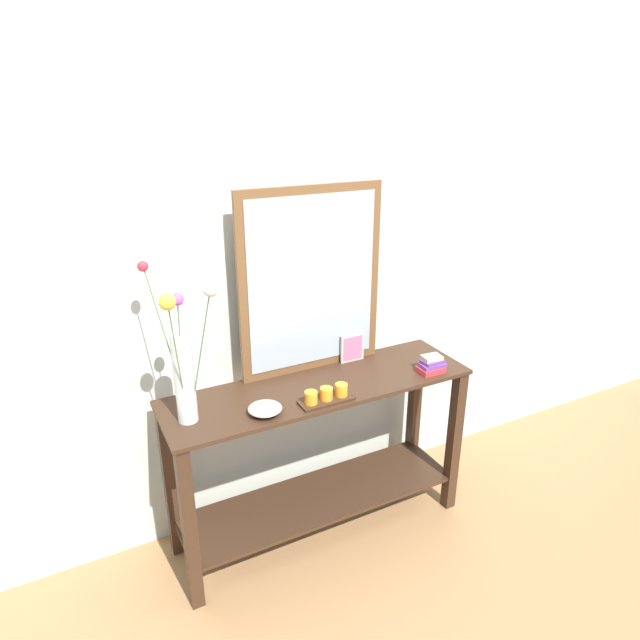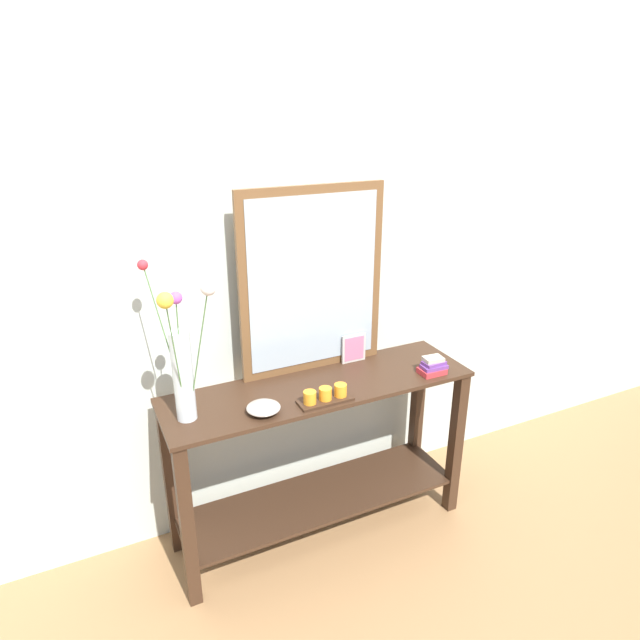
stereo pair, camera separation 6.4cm
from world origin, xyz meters
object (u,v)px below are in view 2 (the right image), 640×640
at_px(candle_tray, 325,396).
at_px(book_stack, 433,367).
at_px(decorative_bowl, 263,408).
at_px(picture_frame_small, 354,348).
at_px(console_table, 320,445).
at_px(mirror_leaning, 313,282).
at_px(tall_vase_left, 182,361).

relative_size(candle_tray, book_stack, 1.84).
bearing_deg(decorative_bowl, picture_frame_small, 24.77).
xyz_separation_m(decorative_bowl, book_stack, (0.86, -0.01, 0.01)).
xyz_separation_m(console_table, picture_frame_small, (0.26, 0.15, 0.40)).
bearing_deg(mirror_leaning, tall_vase_left, -162.21).
bearing_deg(console_table, tall_vase_left, -176.74).
distance_m(mirror_leaning, picture_frame_small, 0.42).
height_order(tall_vase_left, book_stack, tall_vase_left).
bearing_deg(picture_frame_small, mirror_leaning, 171.93).
xyz_separation_m(candle_tray, picture_frame_small, (0.30, 0.30, 0.05)).
relative_size(mirror_leaning, candle_tray, 3.61).
distance_m(console_table, mirror_leaning, 0.79).
bearing_deg(book_stack, mirror_leaning, 148.13).
distance_m(candle_tray, decorative_bowl, 0.28).
height_order(mirror_leaning, book_stack, mirror_leaning).
bearing_deg(book_stack, tall_vase_left, 175.48).
distance_m(tall_vase_left, decorative_bowl, 0.39).
bearing_deg(decorative_bowl, tall_vase_left, 164.69).
distance_m(console_table, picture_frame_small, 0.50).
bearing_deg(book_stack, decorative_bowl, 179.36).
relative_size(tall_vase_left, book_stack, 4.95).
bearing_deg(picture_frame_small, tall_vase_left, -168.12).
relative_size(mirror_leaning, decorative_bowl, 6.10).
bearing_deg(mirror_leaning, candle_tray, -106.00).
relative_size(console_table, mirror_leaning, 1.65).
relative_size(candle_tray, picture_frame_small, 1.66).
relative_size(candle_tray, decorative_bowl, 1.69).
relative_size(console_table, candle_tray, 5.97).
height_order(tall_vase_left, decorative_bowl, tall_vase_left).
distance_m(picture_frame_small, book_stack, 0.40).
bearing_deg(decorative_bowl, book_stack, -0.64).
xyz_separation_m(tall_vase_left, book_stack, (1.16, -0.09, -0.23)).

